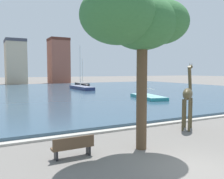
{
  "coord_description": "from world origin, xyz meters",
  "views": [
    {
      "loc": [
        -6.84,
        -6.34,
        3.67
      ],
      "look_at": [
        2.17,
        10.77,
        2.2
      ],
      "focal_mm": 38.63,
      "sensor_mm": 36.0,
      "label": 1
    }
  ],
  "objects_px": {
    "sailboat_black": "(83,85)",
    "sailboat_navy": "(80,88)",
    "park_bench": "(73,146)",
    "giraffe_statue": "(188,95)",
    "sailboat_teal": "(146,97)",
    "shade_tree": "(138,22)"
  },
  "relations": [
    {
      "from": "sailboat_black",
      "to": "sailboat_navy",
      "type": "bearing_deg",
      "value": -113.53
    },
    {
      "from": "park_bench",
      "to": "giraffe_statue",
      "type": "bearing_deg",
      "value": 10.7
    },
    {
      "from": "sailboat_teal",
      "to": "giraffe_statue",
      "type": "bearing_deg",
      "value": -115.85
    },
    {
      "from": "giraffe_statue",
      "to": "sailboat_black",
      "type": "distance_m",
      "value": 43.31
    },
    {
      "from": "sailboat_teal",
      "to": "park_bench",
      "type": "relative_size",
      "value": 4.09
    },
    {
      "from": "sailboat_navy",
      "to": "sailboat_teal",
      "type": "distance_m",
      "value": 18.33
    },
    {
      "from": "giraffe_statue",
      "to": "sailboat_navy",
      "type": "relative_size",
      "value": 0.45
    },
    {
      "from": "sailboat_navy",
      "to": "shade_tree",
      "type": "height_order",
      "value": "sailboat_navy"
    },
    {
      "from": "giraffe_statue",
      "to": "shade_tree",
      "type": "distance_m",
      "value": 6.66
    },
    {
      "from": "giraffe_statue",
      "to": "sailboat_black",
      "type": "xyz_separation_m",
      "value": [
        9.05,
        42.32,
        -1.7
      ]
    },
    {
      "from": "sailboat_navy",
      "to": "park_bench",
      "type": "relative_size",
      "value": 5.21
    },
    {
      "from": "shade_tree",
      "to": "giraffe_statue",
      "type": "bearing_deg",
      "value": 20.93
    },
    {
      "from": "sailboat_navy",
      "to": "shade_tree",
      "type": "relative_size",
      "value": 1.29
    },
    {
      "from": "sailboat_black",
      "to": "park_bench",
      "type": "bearing_deg",
      "value": -111.35
    },
    {
      "from": "sailboat_teal",
      "to": "park_bench",
      "type": "xyz_separation_m",
      "value": [
        -14.68,
        -15.13,
        0.13
      ]
    },
    {
      "from": "sailboat_navy",
      "to": "giraffe_statue",
      "type": "bearing_deg",
      "value": -98.01
    },
    {
      "from": "giraffe_statue",
      "to": "park_bench",
      "type": "distance_m",
      "value": 8.4
    },
    {
      "from": "sailboat_navy",
      "to": "park_bench",
      "type": "bearing_deg",
      "value": -110.65
    },
    {
      "from": "giraffe_statue",
      "to": "sailboat_navy",
      "type": "height_order",
      "value": "sailboat_navy"
    },
    {
      "from": "shade_tree",
      "to": "sailboat_teal",
      "type": "bearing_deg",
      "value": 52.96
    },
    {
      "from": "sailboat_teal",
      "to": "sailboat_black",
      "type": "distance_m",
      "value": 28.83
    },
    {
      "from": "park_bench",
      "to": "sailboat_black",
      "type": "bearing_deg",
      "value": 68.65
    }
  ]
}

